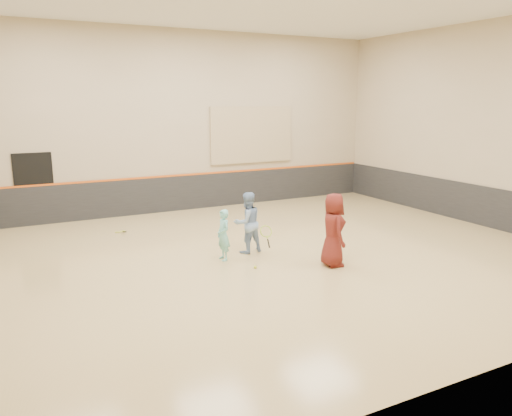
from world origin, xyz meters
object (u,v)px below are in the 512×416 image
instructor (247,223)px  young_man (333,230)px  girl (223,235)px  spare_racket (120,230)px

instructor → young_man: young_man is taller
girl → spare_racket: size_ratio=1.88×
young_man → spare_racket: size_ratio=2.59×
spare_racket → girl: bearing=-66.0°
girl → young_man: (2.06, -1.51, 0.23)m
girl → instructor: 0.83m
instructor → spare_racket: bearing=-61.0°
instructor → young_man: size_ratio=0.91×
young_man → spare_racket: young_man is taller
girl → spare_racket: girl is taller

